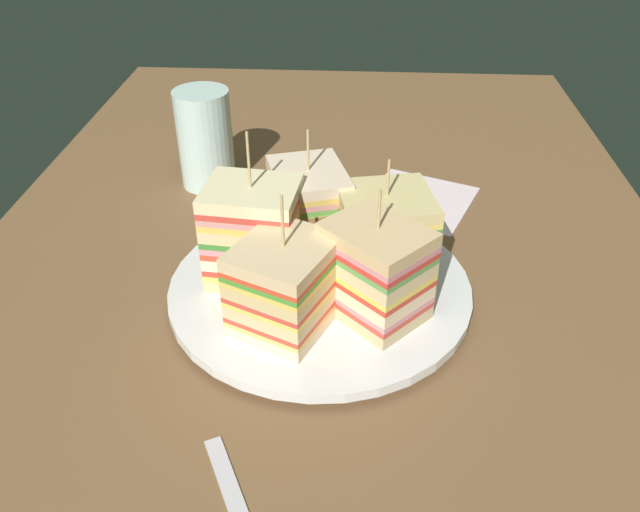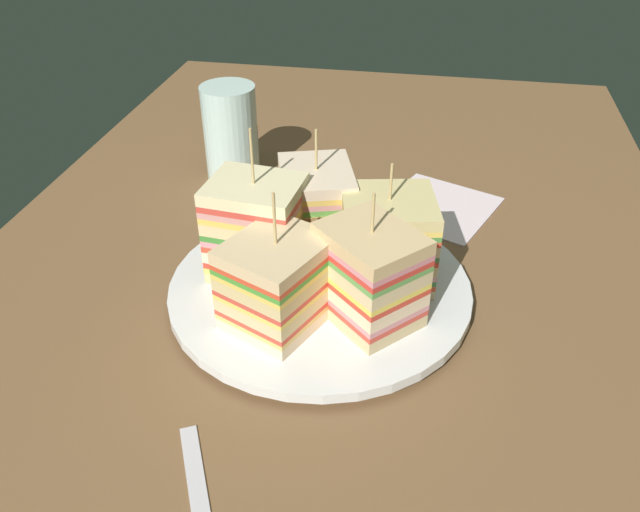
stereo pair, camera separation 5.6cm
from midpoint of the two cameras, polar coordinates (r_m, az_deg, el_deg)
ground_plane at (r=59.70cm, az=2.71°, el=-4.53°), size 126.54×71.86×1.80cm
plate at (r=58.50cm, az=2.76°, el=-3.06°), size 27.28×27.28×1.71cm
sandwich_wedge_0 at (r=51.86cm, az=-0.66°, el=-2.46°), size 10.17×9.63×12.09cm
sandwich_wedge_1 at (r=52.46cm, az=7.46°, el=-1.81°), size 10.00×10.06×11.80cm
sandwich_wedge_2 at (r=57.21cm, az=8.72°, el=1.35°), size 8.88×9.36×11.47cm
sandwich_wedge_3 at (r=60.67cm, az=2.35°, el=4.04°), size 9.58×8.59×12.31cm
sandwich_wedge_4 at (r=57.15cm, az=-2.81°, el=2.33°), size 7.42×8.66×14.13cm
chip_pile at (r=58.15cm, az=2.62°, el=-0.90°), size 7.33×7.51×2.59cm
napkin at (r=74.22cm, az=12.61°, el=4.27°), size 15.27×15.01×0.50cm
drinking_glass at (r=77.38cm, az=-5.79°, el=10.14°), size 6.37×6.37×11.45cm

